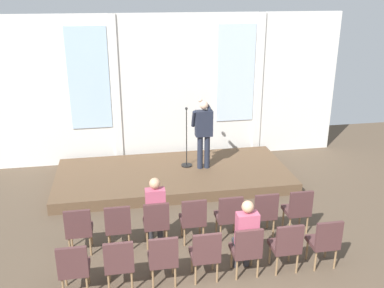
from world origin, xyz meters
TOP-DOWN VIEW (x-y plane):
  - rear_partition at (0.02, 6.63)m, footprint 9.83×0.14m
  - stage_platform at (0.00, 5.04)m, footprint 5.74×2.58m
  - speaker at (0.78, 5.12)m, footprint 0.51×0.69m
  - mic_stand at (0.39, 5.31)m, footprint 0.28×0.28m
  - chair_r0_c0 at (-2.08, 2.23)m, footprint 0.46×0.44m
  - chair_r0_c1 at (-1.39, 2.23)m, footprint 0.46×0.44m
  - chair_r0_c2 at (-0.69, 2.23)m, footprint 0.46×0.44m
  - audience_r0_c2 at (-0.69, 2.31)m, footprint 0.36×0.39m
  - chair_r0_c3 at (0.00, 2.23)m, footprint 0.46×0.44m
  - chair_r0_c4 at (0.69, 2.23)m, footprint 0.46×0.44m
  - chair_r0_c5 at (1.39, 2.23)m, footprint 0.46×0.44m
  - chair_r0_c6 at (2.08, 2.23)m, footprint 0.46×0.44m
  - chair_r1_c0 at (-2.08, 1.09)m, footprint 0.46×0.44m
  - chair_r1_c1 at (-1.39, 1.09)m, footprint 0.46×0.44m
  - chair_r1_c2 at (-0.69, 1.09)m, footprint 0.46×0.44m
  - chair_r1_c3 at (0.00, 1.09)m, footprint 0.46×0.44m
  - chair_r1_c4 at (0.69, 1.09)m, footprint 0.46×0.44m
  - audience_r1_c4 at (0.69, 1.17)m, footprint 0.36×0.39m
  - chair_r1_c5 at (1.39, 1.09)m, footprint 0.46×0.44m
  - chair_r1_c6 at (2.08, 1.09)m, footprint 0.46×0.44m

SIDE VIEW (x-z plane):
  - stage_platform at x=0.00m, z-range 0.00..0.27m
  - chair_r0_c0 at x=-2.08m, z-range 0.06..1.00m
  - chair_r0_c1 at x=-1.39m, z-range 0.06..1.00m
  - chair_r0_c2 at x=-0.69m, z-range 0.06..1.00m
  - chair_r0_c3 at x=0.00m, z-range 0.06..1.00m
  - chair_r0_c4 at x=0.69m, z-range 0.06..1.00m
  - chair_r0_c5 at x=1.39m, z-range 0.06..1.00m
  - chair_r0_c6 at x=2.08m, z-range 0.06..1.00m
  - chair_r1_c0 at x=-2.08m, z-range 0.06..1.00m
  - chair_r1_c1 at x=-1.39m, z-range 0.06..1.00m
  - chair_r1_c2 at x=-0.69m, z-range 0.06..1.00m
  - chair_r1_c3 at x=0.00m, z-range 0.06..1.00m
  - chair_r1_c4 at x=0.69m, z-range 0.06..1.00m
  - chair_r1_c5 at x=1.39m, z-range 0.06..1.00m
  - chair_r1_c6 at x=2.08m, z-range 0.06..1.00m
  - mic_stand at x=0.39m, z-range -0.18..1.38m
  - audience_r0_c2 at x=-0.69m, z-range 0.07..1.45m
  - audience_r1_c4 at x=0.69m, z-range 0.07..1.45m
  - speaker at x=0.78m, z-range 0.41..2.15m
  - rear_partition at x=0.02m, z-range 0.02..3.99m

